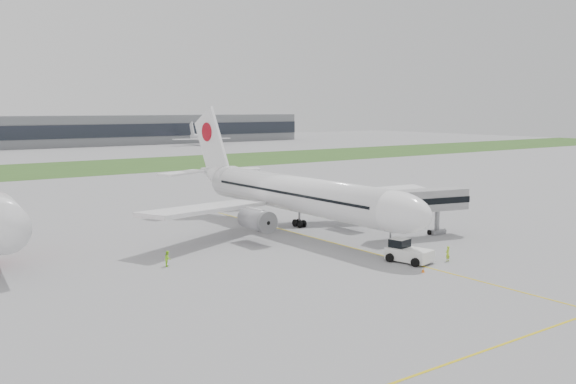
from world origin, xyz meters
TOP-DOWN VIEW (x-y plane):
  - ground at (0.00, 0.00)m, footprint 600.00×600.00m
  - apron_markings at (0.00, -5.00)m, footprint 70.00×70.00m
  - grass_strip at (0.00, 120.00)m, footprint 600.00×50.00m
  - airliner at (0.00, 4.87)m, footprint 48.13×53.95m
  - pushback_tug at (0.18, -17.50)m, footprint 4.22×5.48m
  - jet_bridge at (11.72, -8.39)m, footprint 14.52×6.03m
  - safety_cone_left at (-2.02, -22.01)m, footprint 0.36×0.36m
  - safety_cone_right at (0.50, -18.27)m, footprint 0.40×0.40m
  - ground_crew_near at (4.11, -20.17)m, footprint 0.69×0.50m
  - ground_crew_far at (-23.02, -3.31)m, footprint 1.00×1.07m
  - distant_aircraft_right at (91.37, 199.57)m, footprint 30.74×27.93m

SIDE VIEW (x-z plane):
  - ground at x=0.00m, z-range 0.00..0.00m
  - apron_markings at x=0.00m, z-range -0.02..0.02m
  - distant_aircraft_right at x=91.37m, z-range -5.31..5.31m
  - grass_strip at x=0.00m, z-range 0.00..0.02m
  - safety_cone_left at x=-2.02m, z-range 0.00..0.49m
  - safety_cone_right at x=0.50m, z-range 0.00..0.54m
  - ground_crew_far at x=-23.02m, z-range 0.00..1.76m
  - ground_crew_near at x=4.11m, z-range 0.00..1.77m
  - pushback_tug at x=0.18m, z-range -0.10..2.46m
  - jet_bridge at x=11.72m, z-range 1.59..8.22m
  - airliner at x=0.00m, z-range -3.28..14.60m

